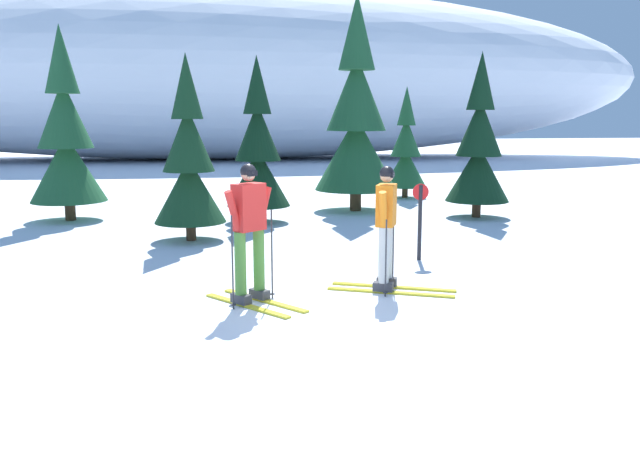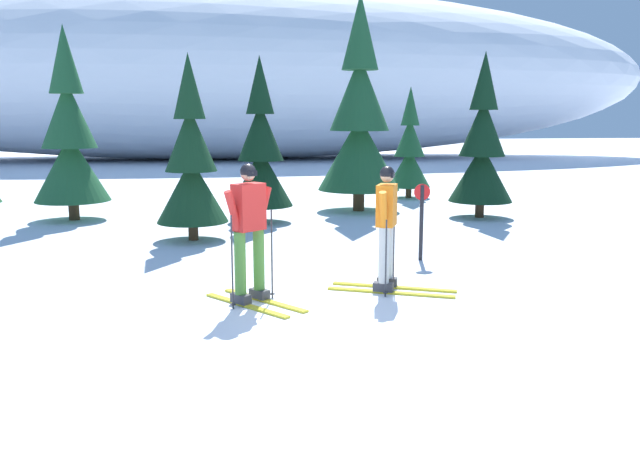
# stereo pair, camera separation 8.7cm
# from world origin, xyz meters

# --- Properties ---
(ground_plane) EXTENTS (120.00, 120.00, 0.00)m
(ground_plane) POSITION_xyz_m (0.00, 0.00, 0.00)
(ground_plane) COLOR white
(skier_red_jacket) EXTENTS (1.31, 1.48, 1.85)m
(skier_red_jacket) POSITION_xyz_m (-0.78, 0.73, 0.98)
(skier_red_jacket) COLOR gold
(skier_red_jacket) RESTS_ON ground
(skier_orange_jacket) EXTENTS (1.81, 1.09, 1.78)m
(skier_orange_jacket) POSITION_xyz_m (1.16, 1.08, 0.92)
(skier_orange_jacket) COLOR gold
(skier_orange_jacket) RESTS_ON ground
(pine_tree_left) EXTENTS (1.75, 1.75, 4.53)m
(pine_tree_left) POSITION_xyz_m (-4.67, 8.43, 1.90)
(pine_tree_left) COLOR #47301E
(pine_tree_left) RESTS_ON ground
(pine_tree_center_left) EXTENTS (1.41, 1.41, 3.66)m
(pine_tree_center_left) POSITION_xyz_m (-1.73, 5.40, 1.53)
(pine_tree_center_left) COLOR #47301E
(pine_tree_center_left) RESTS_ON ground
(pine_tree_center) EXTENTS (1.47, 1.47, 3.81)m
(pine_tree_center) POSITION_xyz_m (-0.25, 7.49, 1.60)
(pine_tree_center) COLOR #47301E
(pine_tree_center) RESTS_ON ground
(pine_tree_center_right) EXTENTS (2.13, 2.13, 5.51)m
(pine_tree_center_right) POSITION_xyz_m (2.37, 9.00, 2.30)
(pine_tree_center_right) COLOR #47301E
(pine_tree_center_right) RESTS_ON ground
(pine_tree_right) EXTENTS (1.28, 1.28, 3.32)m
(pine_tree_right) POSITION_xyz_m (4.41, 11.45, 1.39)
(pine_tree_right) COLOR #47301E
(pine_tree_right) RESTS_ON ground
(pine_tree_far_right) EXTENTS (1.53, 1.53, 3.97)m
(pine_tree_far_right) POSITION_xyz_m (5.07, 7.43, 1.66)
(pine_tree_far_right) COLOR #47301E
(pine_tree_far_right) RESTS_ON ground
(snow_ridge_background) EXTENTS (51.09, 14.76, 9.49)m
(snow_ridge_background) POSITION_xyz_m (-1.42, 30.69, 4.75)
(snow_ridge_background) COLOR white
(snow_ridge_background) RESTS_ON ground
(trail_marker_post) EXTENTS (0.28, 0.07, 1.32)m
(trail_marker_post) POSITION_xyz_m (2.23, 2.95, 0.76)
(trail_marker_post) COLOR black
(trail_marker_post) RESTS_ON ground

